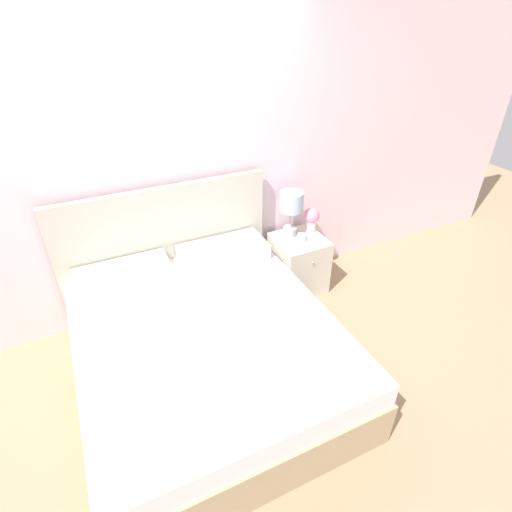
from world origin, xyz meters
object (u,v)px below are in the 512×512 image
teacup (302,238)px  table_lamp (291,206)px  nightstand (298,263)px  flower_vase (312,218)px  bed (205,344)px

teacup → table_lamp: bearing=108.2°
nightstand → flower_vase: flower_vase is taller
nightstand → flower_vase: bearing=24.8°
flower_vase → bed: bearing=-151.6°
bed → table_lamp: (1.13, 0.75, 0.56)m
nightstand → teacup: size_ratio=4.24×
bed → table_lamp: bearing=33.6°
bed → table_lamp: bed is taller
table_lamp → teacup: size_ratio=3.37×
bed → teacup: size_ratio=15.11×
bed → teacup: bed is taller
nightstand → bed: bearing=-151.2°
bed → nightstand: 1.35m
nightstand → teacup: teacup is taller
nightstand → teacup: (-0.01, -0.04, 0.30)m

